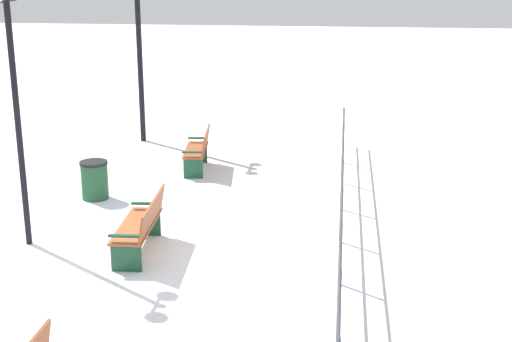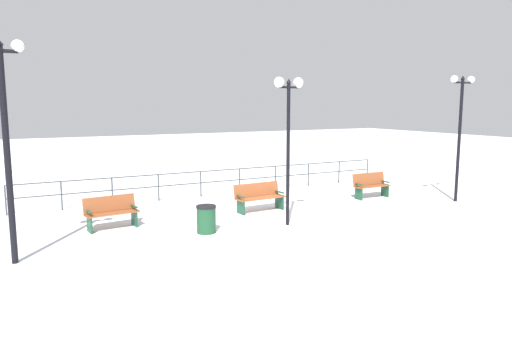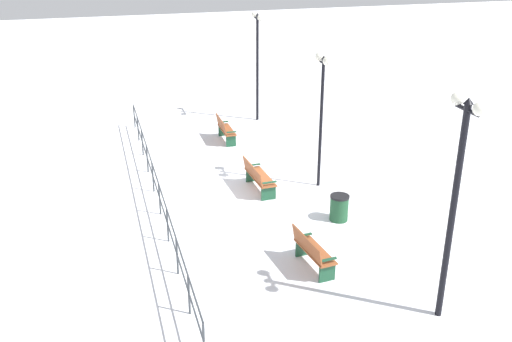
{
  "view_description": "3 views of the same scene",
  "coord_description": "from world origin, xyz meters",
  "px_view_note": "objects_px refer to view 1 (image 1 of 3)",
  "views": [
    {
      "loc": [
        -3.21,
        10.58,
        4.6
      ],
      "look_at": [
        -1.73,
        -1.56,
        0.98
      ],
      "focal_mm": 50.84,
      "sensor_mm": 36.0,
      "label": 1
    },
    {
      "loc": [
        13.29,
        -7.21,
        3.5
      ],
      "look_at": [
        -0.96,
        0.35,
        1.2
      ],
      "focal_mm": 32.93,
      "sensor_mm": 36.0,
      "label": 2
    },
    {
      "loc": [
        -4.76,
        -16.36,
        7.82
      ],
      "look_at": [
        -0.54,
        -1.45,
        1.31
      ],
      "focal_mm": 41.53,
      "sensor_mm": 36.0,
      "label": 3
    }
  ],
  "objects_px": {
    "bench_second": "(142,225)",
    "lamppost_middle": "(11,49)",
    "lamppost_near": "(138,17)",
    "trash_bin": "(95,180)",
    "bench_nearest": "(199,149)"
  },
  "relations": [
    {
      "from": "bench_second",
      "to": "lamppost_middle",
      "type": "bearing_deg",
      "value": -6.96
    },
    {
      "from": "lamppost_near",
      "to": "trash_bin",
      "type": "bearing_deg",
      "value": 93.93
    },
    {
      "from": "lamppost_near",
      "to": "lamppost_middle",
      "type": "xyz_separation_m",
      "value": [
        0.0,
        7.1,
        0.07
      ]
    },
    {
      "from": "bench_nearest",
      "to": "lamppost_middle",
      "type": "xyz_separation_m",
      "value": [
        1.98,
        4.62,
        2.75
      ]
    },
    {
      "from": "bench_nearest",
      "to": "lamppost_near",
      "type": "xyz_separation_m",
      "value": [
        1.98,
        -2.48,
        2.68
      ]
    },
    {
      "from": "lamppost_middle",
      "to": "trash_bin",
      "type": "xyz_separation_m",
      "value": [
        -0.32,
        -2.41,
        -2.85
      ]
    },
    {
      "from": "lamppost_middle",
      "to": "bench_second",
      "type": "bearing_deg",
      "value": 176.15
    },
    {
      "from": "lamppost_middle",
      "to": "lamppost_near",
      "type": "bearing_deg",
      "value": -90.0
    },
    {
      "from": "bench_nearest",
      "to": "trash_bin",
      "type": "bearing_deg",
      "value": 46.86
    },
    {
      "from": "lamppost_middle",
      "to": "trash_bin",
      "type": "height_order",
      "value": "lamppost_middle"
    },
    {
      "from": "bench_second",
      "to": "trash_bin",
      "type": "distance_m",
      "value": 3.04
    },
    {
      "from": "bench_second",
      "to": "lamppost_middle",
      "type": "height_order",
      "value": "lamppost_middle"
    },
    {
      "from": "bench_second",
      "to": "trash_bin",
      "type": "relative_size",
      "value": 2.26
    },
    {
      "from": "lamppost_near",
      "to": "trash_bin",
      "type": "height_order",
      "value": "lamppost_near"
    },
    {
      "from": "bench_nearest",
      "to": "lamppost_near",
      "type": "relative_size",
      "value": 0.31
    }
  ]
}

